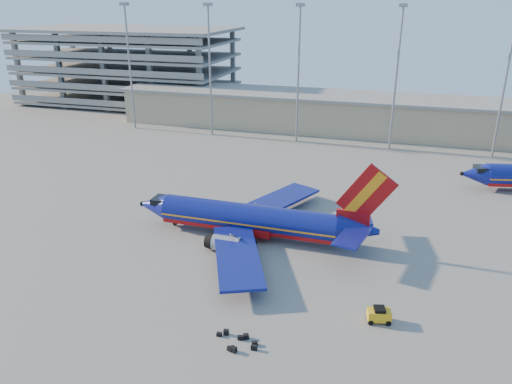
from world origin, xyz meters
TOP-DOWN VIEW (x-y plane):
  - ground at (0.00, 0.00)m, footprint 220.00×220.00m
  - terminal_building at (10.00, 58.00)m, footprint 122.00×16.00m
  - parking_garage at (-62.00, 74.05)m, footprint 62.00×32.00m
  - light_mast_row at (5.00, 46.00)m, footprint 101.60×1.60m
  - aircraft_main at (-0.17, -1.78)m, footprint 34.58×33.31m
  - baggage_tug at (17.01, -16.17)m, footprint 2.52×1.86m
  - luggage_pile at (4.83, -23.31)m, footprint 4.26×2.69m

SIDE VIEW (x-z plane):
  - ground at x=0.00m, z-range 0.00..0.00m
  - luggage_pile at x=4.83m, z-range -0.04..0.50m
  - baggage_tug at x=17.01m, z-range 0.03..1.66m
  - aircraft_main at x=-0.17m, z-range -3.36..8.36m
  - terminal_building at x=10.00m, z-range 0.07..8.57m
  - parking_garage at x=-62.00m, z-range 1.03..22.43m
  - light_mast_row at x=5.00m, z-range 3.23..31.88m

